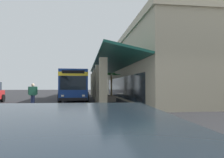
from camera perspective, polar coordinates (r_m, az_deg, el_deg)
The scene contains 6 objects.
ground at distance 25.61m, azimuth 6.75°, elevation -5.38°, with size 120.00×120.00×0.00m, color #262628.
curb_strip at distance 26.00m, azimuth -4.06°, elevation -5.21°, with size 32.32×0.50×0.12m, color #9E998E.
plaza_building at distance 28.26m, azimuth 15.85°, elevation 2.29°, with size 27.23×17.24×7.17m.
transit_bus at distance 24.37m, azimuth -10.06°, elevation -1.20°, with size 11.29×3.07×3.34m.
pedestrian at distance 17.35m, azimuth -20.37°, elevation -3.65°, with size 0.41×0.71×1.79m.
potted_palm at distance 21.72m, azimuth -0.14°, elevation -4.03°, with size 1.73×1.88×2.96m.
Camera 1 is at (24.79, 1.78, 1.63)m, focal length 34.30 mm.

